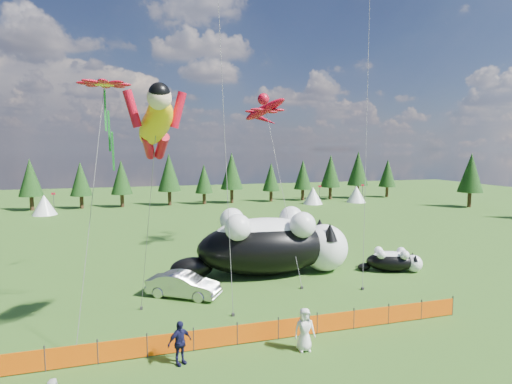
% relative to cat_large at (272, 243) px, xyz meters
% --- Properties ---
extents(ground, '(160.00, 160.00, 0.00)m').
position_rel_cat_large_xyz_m(ground, '(-3.90, -6.68, -2.23)').
color(ground, '#0E3409').
rests_on(ground, ground).
extents(safety_fence, '(22.06, 0.06, 1.10)m').
position_rel_cat_large_xyz_m(safety_fence, '(-3.90, -9.68, -1.72)').
color(safety_fence, '#262626').
rests_on(safety_fence, ground).
extents(tree_line, '(90.00, 4.00, 8.00)m').
position_rel_cat_large_xyz_m(tree_line, '(-3.90, 38.32, 1.77)').
color(tree_line, black).
rests_on(tree_line, ground).
extents(festival_tents, '(50.00, 3.20, 2.80)m').
position_rel_cat_large_xyz_m(festival_tents, '(7.10, 33.32, -0.83)').
color(festival_tents, white).
rests_on(festival_tents, ground).
extents(cat_large, '(12.98, 5.31, 4.69)m').
position_rel_cat_large_xyz_m(cat_large, '(0.00, 0.00, 0.00)').
color(cat_large, black).
rests_on(cat_large, ground).
extents(cat_small, '(4.53, 2.86, 1.71)m').
position_rel_cat_large_xyz_m(cat_small, '(8.79, -1.95, -1.42)').
color(cat_small, black).
rests_on(cat_small, ground).
extents(car, '(4.65, 3.69, 1.48)m').
position_rel_cat_large_xyz_m(car, '(-6.65, -2.85, -1.49)').
color(car, '#B2B2B7').
rests_on(car, ground).
extents(spectator_c, '(1.24, 0.98, 1.88)m').
position_rel_cat_large_xyz_m(spectator_c, '(-7.59, -10.62, -1.29)').
color(spectator_c, '#141438').
rests_on(spectator_c, ground).
extents(spectator_e, '(1.00, 0.70, 1.95)m').
position_rel_cat_large_xyz_m(spectator_e, '(-2.11, -10.98, -1.25)').
color(spectator_e, white).
rests_on(spectator_e, ground).
extents(superhero_kite, '(4.66, 6.31, 12.26)m').
position_rel_cat_large_xyz_m(superhero_kite, '(-8.24, -7.98, 7.87)').
color(superhero_kite, yellow).
rests_on(superhero_kite, ground).
extents(gecko_kite, '(6.34, 14.64, 16.57)m').
position_rel_cat_large_xyz_m(gecko_kite, '(1.72, 7.45, 10.25)').
color(gecko_kite, red).
rests_on(gecko_kite, ground).
extents(flower_kite, '(3.22, 6.46, 13.19)m').
position_rel_cat_large_xyz_m(flower_kite, '(-10.66, -4.12, 9.99)').
color(flower_kite, red).
rests_on(flower_kite, ground).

